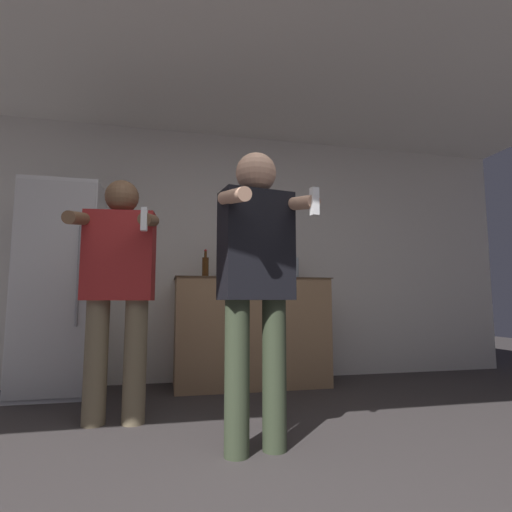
# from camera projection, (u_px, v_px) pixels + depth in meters

# --- Properties ---
(wall_back) EXTENTS (7.00, 0.06, 2.55)m
(wall_back) POSITION_uv_depth(u_px,v_px,m) (199.00, 253.00, 4.10)
(wall_back) COLOR silver
(wall_back) RESTS_ON ground_plane
(ceiling_slab) EXTENTS (7.00, 3.43, 0.05)m
(ceiling_slab) POSITION_uv_depth(u_px,v_px,m) (219.00, 46.00, 2.80)
(ceiling_slab) COLOR silver
(ceiling_slab) RESTS_ON wall_back
(refrigerator) EXTENTS (0.63, 0.65, 1.80)m
(refrigerator) POSITION_uv_depth(u_px,v_px,m) (61.00, 288.00, 3.46)
(refrigerator) COLOR white
(refrigerator) RESTS_ON ground_plane
(counter) EXTENTS (1.45, 0.62, 1.01)m
(counter) POSITION_uv_depth(u_px,v_px,m) (251.00, 331.00, 3.80)
(counter) COLOR #997551
(counter) RESTS_ON ground_plane
(bottle_short_whiskey) EXTENTS (0.08, 0.08, 0.32)m
(bottle_short_whiskey) POSITION_uv_depth(u_px,v_px,m) (266.00, 266.00, 3.92)
(bottle_short_whiskey) COLOR maroon
(bottle_short_whiskey) RESTS_ON counter
(bottle_red_label) EXTENTS (0.09, 0.09, 0.33)m
(bottle_red_label) POSITION_uv_depth(u_px,v_px,m) (238.00, 265.00, 3.86)
(bottle_red_label) COLOR #563314
(bottle_red_label) RESTS_ON counter
(bottle_tall_gin) EXTENTS (0.07, 0.07, 0.37)m
(bottle_tall_gin) POSITION_uv_depth(u_px,v_px,m) (249.00, 264.00, 3.88)
(bottle_tall_gin) COLOR #194723
(bottle_tall_gin) RESTS_ON counter
(bottle_clear_vodka) EXTENTS (0.06, 0.06, 0.28)m
(bottle_clear_vodka) POSITION_uv_depth(u_px,v_px,m) (205.00, 267.00, 3.78)
(bottle_clear_vodka) COLOR #563314
(bottle_clear_vodka) RESTS_ON counter
(bottle_dark_rum) EXTENTS (0.09, 0.09, 0.28)m
(bottle_dark_rum) POSITION_uv_depth(u_px,v_px,m) (294.00, 268.00, 3.98)
(bottle_dark_rum) COLOR silver
(bottle_dark_rum) RESTS_ON counter
(person_woman_foreground) EXTENTS (0.49, 0.49, 1.61)m
(person_woman_foreground) POSITION_uv_depth(u_px,v_px,m) (257.00, 273.00, 2.17)
(person_woman_foreground) COLOR #38422D
(person_woman_foreground) RESTS_ON ground_plane
(person_man_side) EXTENTS (0.55, 0.54, 1.61)m
(person_man_side) POSITION_uv_depth(u_px,v_px,m) (118.00, 282.00, 2.65)
(person_man_side) COLOR #75664C
(person_man_side) RESTS_ON ground_plane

